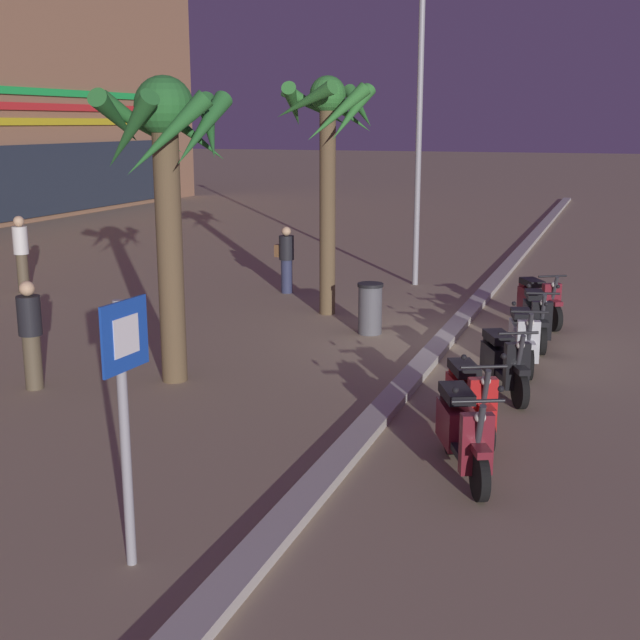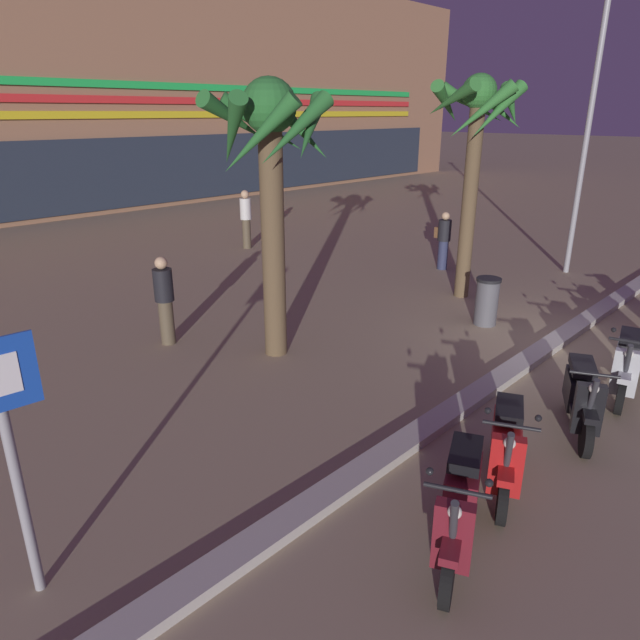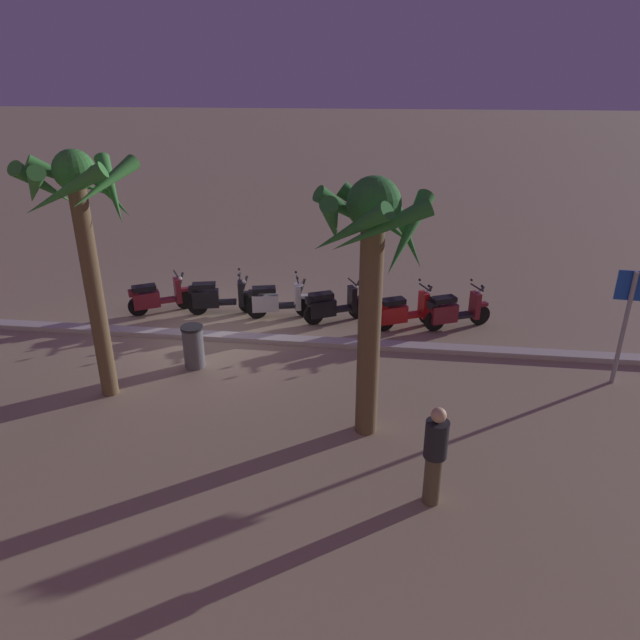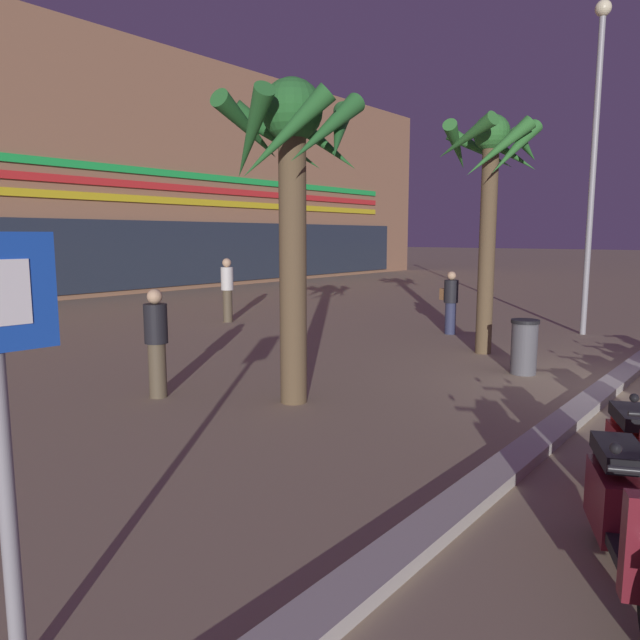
{
  "view_description": "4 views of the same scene",
  "coord_description": "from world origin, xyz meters",
  "px_view_note": "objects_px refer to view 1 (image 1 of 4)",
  "views": [
    {
      "loc": [
        -14.68,
        -2.64,
        3.83
      ],
      "look_at": [
        -3.22,
        1.52,
        0.97
      ],
      "focal_mm": 47.34,
      "sensor_mm": 36.0,
      "label": 1
    },
    {
      "loc": [
        -9.94,
        -3.22,
        3.97
      ],
      "look_at": [
        -3.79,
        2.66,
        0.83
      ],
      "focal_mm": 31.74,
      "sensor_mm": 36.0,
      "label": 2
    },
    {
      "loc": [
        -4.17,
        12.28,
        5.86
      ],
      "look_at": [
        -2.78,
        1.48,
        1.16
      ],
      "focal_mm": 32.04,
      "sensor_mm": 36.0,
      "label": 3
    },
    {
      "loc": [
        -10.1,
        -1.86,
        2.38
      ],
      "look_at": [
        -3.95,
        3.09,
        1.25
      ],
      "focal_mm": 33.19,
      "sensor_mm": 36.0,
      "label": 4
    }
  ],
  "objects_px": {
    "palm_tree_near_sign": "(328,134)",
    "litter_bin": "(370,308)",
    "scooter_silver_mid_centre": "(523,338)",
    "pedestrian_strolling_near_curb": "(21,252)",
    "palm_tree_by_mall_entrance": "(166,158)",
    "scooter_black_lead_nearest": "(536,317)",
    "pedestrian_by_palm_tree": "(31,333)",
    "scooter_maroon_tail_end": "(462,431)",
    "scooter_red_second_in_line": "(469,398)",
    "pedestrian_window_shopping": "(286,258)",
    "street_lamp": "(420,89)",
    "scooter_maroon_far_back": "(538,300)",
    "crossing_sign": "(125,403)",
    "scooter_black_last_in_row": "(503,362)"
  },
  "relations": [
    {
      "from": "palm_tree_near_sign",
      "to": "litter_bin",
      "type": "bearing_deg",
      "value": -135.58
    },
    {
      "from": "scooter_silver_mid_centre",
      "to": "pedestrian_strolling_near_curb",
      "type": "xyz_separation_m",
      "value": [
        2.23,
        11.56,
        0.48
      ]
    },
    {
      "from": "palm_tree_by_mall_entrance",
      "to": "scooter_black_lead_nearest",
      "type": "bearing_deg",
      "value": -49.53
    },
    {
      "from": "scooter_black_lead_nearest",
      "to": "pedestrian_by_palm_tree",
      "type": "bearing_deg",
      "value": 128.35
    },
    {
      "from": "pedestrian_by_palm_tree",
      "to": "litter_bin",
      "type": "xyz_separation_m",
      "value": [
        4.89,
        -3.69,
        -0.36
      ]
    },
    {
      "from": "scooter_maroon_tail_end",
      "to": "scooter_silver_mid_centre",
      "type": "bearing_deg",
      "value": -1.72
    },
    {
      "from": "scooter_red_second_in_line",
      "to": "pedestrian_window_shopping",
      "type": "distance_m",
      "value": 9.36
    },
    {
      "from": "scooter_silver_mid_centre",
      "to": "palm_tree_by_mall_entrance",
      "type": "xyz_separation_m",
      "value": [
        -2.61,
        4.87,
        2.87
      ]
    },
    {
      "from": "scooter_silver_mid_centre",
      "to": "palm_tree_near_sign",
      "type": "relative_size",
      "value": 0.37
    },
    {
      "from": "pedestrian_strolling_near_curb",
      "to": "street_lamp",
      "type": "xyz_separation_m",
      "value": [
        4.02,
        -8.27,
        3.65
      ]
    },
    {
      "from": "scooter_black_lead_nearest",
      "to": "pedestrian_strolling_near_curb",
      "type": "bearing_deg",
      "value": 86.8
    },
    {
      "from": "scooter_maroon_far_back",
      "to": "crossing_sign",
      "type": "relative_size",
      "value": 0.65
    },
    {
      "from": "scooter_red_second_in_line",
      "to": "street_lamp",
      "type": "height_order",
      "value": "street_lamp"
    },
    {
      "from": "pedestrian_by_palm_tree",
      "to": "scooter_maroon_far_back",
      "type": "bearing_deg",
      "value": -43.47
    },
    {
      "from": "pedestrian_by_palm_tree",
      "to": "scooter_maroon_tail_end",
      "type": "bearing_deg",
      "value": -97.32
    },
    {
      "from": "palm_tree_by_mall_entrance",
      "to": "pedestrian_by_palm_tree",
      "type": "bearing_deg",
      "value": 121.63
    },
    {
      "from": "palm_tree_by_mall_entrance",
      "to": "litter_bin",
      "type": "distance_m",
      "value": 5.14
    },
    {
      "from": "palm_tree_near_sign",
      "to": "pedestrian_strolling_near_curb",
      "type": "height_order",
      "value": "palm_tree_near_sign"
    },
    {
      "from": "palm_tree_by_mall_entrance",
      "to": "palm_tree_near_sign",
      "type": "xyz_separation_m",
      "value": [
        5.13,
        -0.66,
        0.29
      ]
    },
    {
      "from": "scooter_silver_mid_centre",
      "to": "scooter_maroon_tail_end",
      "type": "bearing_deg",
      "value": 178.28
    },
    {
      "from": "scooter_black_lead_nearest",
      "to": "palm_tree_near_sign",
      "type": "height_order",
      "value": "palm_tree_near_sign"
    },
    {
      "from": "scooter_silver_mid_centre",
      "to": "crossing_sign",
      "type": "xyz_separation_m",
      "value": [
        -7.58,
        2.47,
        1.05
      ]
    },
    {
      "from": "scooter_black_lead_nearest",
      "to": "street_lamp",
      "type": "distance_m",
      "value": 7.06
    },
    {
      "from": "pedestrian_window_shopping",
      "to": "litter_bin",
      "type": "height_order",
      "value": "pedestrian_window_shopping"
    },
    {
      "from": "scooter_black_lead_nearest",
      "to": "crossing_sign",
      "type": "bearing_deg",
      "value": 164.66
    },
    {
      "from": "palm_tree_by_mall_entrance",
      "to": "palm_tree_near_sign",
      "type": "height_order",
      "value": "palm_tree_near_sign"
    },
    {
      "from": "scooter_maroon_far_back",
      "to": "pedestrian_window_shopping",
      "type": "height_order",
      "value": "pedestrian_window_shopping"
    },
    {
      "from": "scooter_black_last_in_row",
      "to": "pedestrian_strolling_near_curb",
      "type": "relative_size",
      "value": 0.91
    },
    {
      "from": "scooter_black_lead_nearest",
      "to": "scooter_maroon_far_back",
      "type": "bearing_deg",
      "value": 4.88
    },
    {
      "from": "scooter_maroon_far_back",
      "to": "palm_tree_near_sign",
      "type": "xyz_separation_m",
      "value": [
        -0.67,
        4.11,
        3.17
      ]
    },
    {
      "from": "scooter_maroon_tail_end",
      "to": "scooter_red_second_in_line",
      "type": "relative_size",
      "value": 1.03
    },
    {
      "from": "scooter_maroon_far_back",
      "to": "scooter_black_last_in_row",
      "type": "bearing_deg",
      "value": 179.9
    },
    {
      "from": "pedestrian_strolling_near_curb",
      "to": "scooter_red_second_in_line",
      "type": "bearing_deg",
      "value": -116.0
    },
    {
      "from": "crossing_sign",
      "to": "palm_tree_by_mall_entrance",
      "type": "height_order",
      "value": "palm_tree_by_mall_entrance"
    },
    {
      "from": "scooter_silver_mid_centre",
      "to": "scooter_maroon_far_back",
      "type": "relative_size",
      "value": 1.12
    },
    {
      "from": "scooter_black_last_in_row",
      "to": "litter_bin",
      "type": "bearing_deg",
      "value": 46.35
    },
    {
      "from": "scooter_maroon_tail_end",
      "to": "palm_tree_by_mall_entrance",
      "type": "height_order",
      "value": "palm_tree_by_mall_entrance"
    },
    {
      "from": "crossing_sign",
      "to": "palm_tree_near_sign",
      "type": "distance_m",
      "value": 10.47
    },
    {
      "from": "scooter_silver_mid_centre",
      "to": "pedestrian_by_palm_tree",
      "type": "xyz_separation_m",
      "value": [
        -3.68,
        6.61,
        0.39
      ]
    },
    {
      "from": "palm_tree_by_mall_entrance",
      "to": "pedestrian_window_shopping",
      "type": "xyz_separation_m",
      "value": [
        6.86,
        0.96,
        -2.52
      ]
    },
    {
      "from": "palm_tree_by_mall_entrance",
      "to": "pedestrian_strolling_near_curb",
      "type": "xyz_separation_m",
      "value": [
        4.84,
        6.69,
        -2.39
      ]
    },
    {
      "from": "pedestrian_by_palm_tree",
      "to": "crossing_sign",
      "type": "bearing_deg",
      "value": -133.34
    },
    {
      "from": "scooter_black_lead_nearest",
      "to": "crossing_sign",
      "type": "relative_size",
      "value": 0.76
    },
    {
      "from": "palm_tree_by_mall_entrance",
      "to": "pedestrian_window_shopping",
      "type": "relative_size",
      "value": 2.93
    },
    {
      "from": "palm_tree_by_mall_entrance",
      "to": "pedestrian_by_palm_tree",
      "type": "distance_m",
      "value": 3.22
    },
    {
      "from": "crossing_sign",
      "to": "scooter_maroon_far_back",
      "type": "bearing_deg",
      "value": -12.44
    },
    {
      "from": "scooter_red_second_in_line",
      "to": "street_lamp",
      "type": "distance_m",
      "value": 10.81
    },
    {
      "from": "pedestrian_window_shopping",
      "to": "scooter_silver_mid_centre",
      "type": "bearing_deg",
      "value": -126.09
    },
    {
      "from": "scooter_maroon_far_back",
      "to": "palm_tree_near_sign",
      "type": "bearing_deg",
      "value": 99.23
    },
    {
      "from": "scooter_silver_mid_centre",
      "to": "scooter_maroon_far_back",
      "type": "distance_m",
      "value": 3.19
    }
  ]
}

